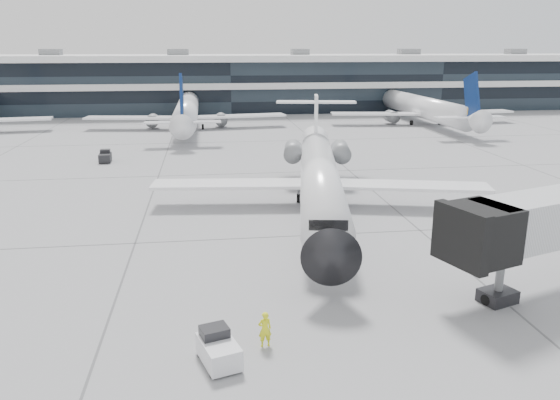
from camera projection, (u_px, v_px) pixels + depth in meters
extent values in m
plane|color=gray|center=(282.00, 237.00, 37.93)|extent=(220.00, 220.00, 0.00)
cube|color=black|center=(228.00, 85.00, 114.81)|extent=(170.00, 22.00, 10.00)
cylinder|color=white|center=(320.00, 179.00, 43.34)|extent=(7.76, 27.56, 3.09)
cone|color=black|center=(330.00, 246.00, 28.60)|extent=(3.59, 3.68, 3.09)
cone|color=white|center=(315.00, 142.00, 58.21)|extent=(3.52, 4.11, 2.93)
cube|color=white|center=(229.00, 184.00, 44.93)|extent=(12.82, 4.25, 0.25)
cube|color=white|center=(411.00, 186.00, 44.38)|extent=(12.92, 5.91, 0.25)
cylinder|color=slate|center=(293.00, 151.00, 52.32)|extent=(2.36, 4.12, 1.72)
cylinder|color=slate|center=(341.00, 151.00, 52.15)|extent=(2.36, 4.12, 1.72)
cube|color=white|center=(316.00, 120.00, 56.90)|extent=(0.83, 2.98, 5.15)
cube|color=white|center=(316.00, 102.00, 56.85)|extent=(8.42, 3.22, 0.18)
cylinder|color=black|center=(325.00, 256.00, 33.51)|extent=(0.31, 0.67, 0.64)
cylinder|color=black|center=(298.00, 198.00, 46.21)|extent=(0.40, 0.77, 0.73)
cylinder|color=black|center=(339.00, 199.00, 46.09)|extent=(0.40, 0.77, 0.73)
cube|color=black|center=(481.00, 233.00, 26.40)|extent=(3.36, 3.72, 2.69)
cylinder|color=slate|center=(500.00, 278.00, 27.83)|extent=(0.42, 0.42, 2.69)
cube|color=black|center=(497.00, 296.00, 28.10)|extent=(2.07, 1.83, 0.67)
imported|color=yellow|center=(265.00, 329.00, 23.81)|extent=(0.66, 0.49, 1.65)
cube|color=silver|center=(219.00, 351.00, 22.55)|extent=(1.94, 2.55, 0.92)
cube|color=black|center=(214.00, 333.00, 22.83)|extent=(1.35, 1.21, 0.51)
cylinder|color=black|center=(200.00, 352.00, 23.13)|extent=(0.31, 0.49, 0.45)
cylinder|color=black|center=(225.00, 346.00, 23.59)|extent=(0.31, 0.49, 0.45)
cylinder|color=black|center=(212.00, 372.00, 21.70)|extent=(0.31, 0.49, 0.45)
cylinder|color=black|center=(239.00, 366.00, 22.15)|extent=(0.31, 0.49, 0.45)
cone|color=orange|center=(231.00, 187.00, 50.46)|extent=(0.34, 0.34, 0.52)
cube|color=orange|center=(231.00, 189.00, 50.53)|extent=(0.42, 0.42, 0.03)
cube|color=black|center=(105.00, 157.00, 62.39)|extent=(1.42, 2.25, 0.89)
cube|color=black|center=(105.00, 152.00, 62.70)|extent=(1.14, 0.96, 0.50)
cylinder|color=black|center=(101.00, 159.00, 63.13)|extent=(0.20, 0.45, 0.44)
cylinder|color=black|center=(111.00, 159.00, 63.33)|extent=(0.20, 0.45, 0.44)
cylinder|color=black|center=(100.00, 162.00, 61.63)|extent=(0.20, 0.45, 0.44)
cylinder|color=black|center=(110.00, 161.00, 61.83)|extent=(0.20, 0.45, 0.44)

